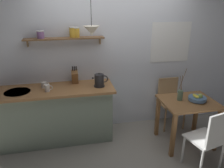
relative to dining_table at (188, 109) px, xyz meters
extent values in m
plane|color=gray|center=(-1.02, 0.19, -0.61)|extent=(14.00, 14.00, 0.00)
cube|color=silver|center=(-0.82, 0.84, 0.74)|extent=(6.80, 0.10, 2.70)
cube|color=white|center=(0.00, 0.78, 0.91)|extent=(0.72, 0.01, 0.69)
cube|color=silver|center=(0.00, 0.79, 0.91)|extent=(0.66, 0.01, 0.63)
cube|color=gray|center=(-2.02, 0.51, -0.16)|extent=(1.74, 0.52, 0.89)
cube|color=#9E6B3D|center=(-2.02, 0.49, 0.30)|extent=(1.83, 0.63, 0.04)
cylinder|color=#B7BABF|center=(-2.56, 0.47, 0.31)|extent=(0.38, 0.38, 0.01)
cube|color=brown|center=(-1.81, 0.68, 1.05)|extent=(1.21, 0.18, 0.02)
cube|color=#99754C|center=(-2.37, 0.76, 0.99)|extent=(0.02, 0.06, 0.12)
cube|color=#99754C|center=(-1.25, 0.76, 0.99)|extent=(0.02, 0.06, 0.12)
cylinder|color=#7F5689|center=(-2.15, 0.68, 1.11)|extent=(0.11, 0.11, 0.10)
cylinder|color=silver|center=(-2.15, 0.68, 1.17)|extent=(0.11, 0.11, 0.01)
cylinder|color=gold|center=(-1.68, 0.68, 1.14)|extent=(0.10, 0.10, 0.15)
cylinder|color=silver|center=(-1.68, 0.68, 1.21)|extent=(0.11, 0.11, 0.01)
cylinder|color=gold|center=(-1.63, 0.68, 1.13)|extent=(0.11, 0.11, 0.14)
cylinder|color=silver|center=(-1.63, 0.68, 1.21)|extent=(0.11, 0.11, 0.01)
cube|color=brown|center=(0.00, 0.00, 0.12)|extent=(0.82, 0.68, 0.03)
cube|color=brown|center=(-0.36, -0.29, -0.25)|extent=(0.06, 0.06, 0.71)
cube|color=brown|center=(0.36, -0.29, -0.25)|extent=(0.06, 0.06, 0.71)
cube|color=brown|center=(-0.36, 0.29, -0.25)|extent=(0.06, 0.06, 0.71)
cube|color=brown|center=(0.36, 0.29, -0.25)|extent=(0.06, 0.06, 0.71)
cube|color=silver|center=(-0.05, -0.57, -0.15)|extent=(0.51, 0.49, 0.03)
cube|color=silver|center=(-0.01, -0.75, 0.09)|extent=(0.38, 0.12, 0.45)
cylinder|color=silver|center=(0.09, -0.36, -0.39)|extent=(0.03, 0.03, 0.44)
cylinder|color=silver|center=(-0.27, -0.45, -0.39)|extent=(0.03, 0.03, 0.44)
cylinder|color=silver|center=(0.17, -0.69, -0.39)|extent=(0.03, 0.03, 0.44)
cylinder|color=silver|center=(-0.19, -0.78, -0.39)|extent=(0.03, 0.03, 0.44)
cube|color=tan|center=(0.00, 0.53, -0.14)|extent=(0.45, 0.41, 0.03)
cube|color=tan|center=(-0.01, 0.71, 0.07)|extent=(0.38, 0.04, 0.40)
cylinder|color=tan|center=(-0.18, 0.36, -0.38)|extent=(0.03, 0.03, 0.45)
cylinder|color=tan|center=(0.19, 0.37, -0.38)|extent=(0.03, 0.03, 0.45)
cylinder|color=tan|center=(-0.19, 0.69, -0.38)|extent=(0.03, 0.03, 0.45)
cylinder|color=tan|center=(0.18, 0.70, -0.38)|extent=(0.03, 0.03, 0.45)
cylinder|color=#51759E|center=(0.13, -0.02, 0.15)|extent=(0.12, 0.12, 0.01)
cylinder|color=#51759E|center=(0.13, -0.02, 0.18)|extent=(0.27, 0.27, 0.05)
ellipsoid|color=yellow|center=(0.09, -0.02, 0.22)|extent=(0.06, 0.15, 0.04)
sphere|color=#8EA84C|center=(0.16, -0.04, 0.23)|extent=(0.07, 0.07, 0.07)
cylinder|color=#567056|center=(-0.12, 0.06, 0.22)|extent=(0.08, 0.08, 0.16)
cylinder|color=brown|center=(-0.13, 0.06, 0.42)|extent=(0.05, 0.02, 0.23)
cylinder|color=brown|center=(-0.12, 0.06, 0.42)|extent=(0.01, 0.01, 0.24)
cylinder|color=brown|center=(-0.11, 0.06, 0.48)|extent=(0.08, 0.03, 0.35)
cylinder|color=black|center=(-1.32, 0.44, 0.33)|extent=(0.17, 0.17, 0.02)
cylinder|color=#232326|center=(-1.32, 0.44, 0.43)|extent=(0.15, 0.15, 0.18)
sphere|color=black|center=(-1.32, 0.44, 0.53)|extent=(0.02, 0.02, 0.02)
cone|color=#232326|center=(-1.42, 0.44, 0.46)|extent=(0.04, 0.04, 0.04)
torus|color=black|center=(-1.24, 0.44, 0.44)|extent=(0.12, 0.02, 0.12)
cube|color=brown|center=(-1.69, 0.67, 0.43)|extent=(0.10, 0.19, 0.22)
cylinder|color=black|center=(-1.72, 0.64, 0.58)|extent=(0.02, 0.04, 0.08)
cylinder|color=black|center=(-1.69, 0.64, 0.58)|extent=(0.02, 0.04, 0.08)
cylinder|color=black|center=(-1.66, 0.64, 0.58)|extent=(0.02, 0.04, 0.08)
cylinder|color=white|center=(-2.17, 0.57, 0.36)|extent=(0.09, 0.09, 0.09)
torus|color=white|center=(-2.12, 0.57, 0.37)|extent=(0.06, 0.01, 0.06)
cylinder|color=white|center=(-2.12, 0.40, 0.37)|extent=(0.08, 0.08, 0.11)
torus|color=white|center=(-2.07, 0.40, 0.37)|extent=(0.07, 0.01, 0.07)
cylinder|color=black|center=(-1.42, 0.42, 1.51)|extent=(0.01, 0.01, 0.51)
cone|color=beige|center=(-1.42, 0.42, 1.19)|extent=(0.23, 0.23, 0.12)
sphere|color=white|center=(-1.42, 0.42, 1.15)|extent=(0.04, 0.04, 0.04)
camera|label=1|loc=(-1.79, -2.80, 1.60)|focal=35.53mm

